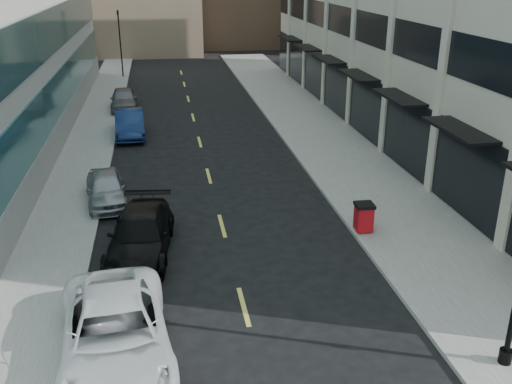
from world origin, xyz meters
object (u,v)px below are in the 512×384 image
object	(u,v)px
car_silver_sedan	(106,188)
trash_bin	(364,216)
car_grey_sedan	(124,99)
car_blue_sedan	(130,123)
traffic_signal	(118,15)
car_white_van	(115,333)
car_black_pickup	(140,235)

from	to	relation	value
car_silver_sedan	trash_bin	xyz separation A→B (m)	(10.21, -4.91, 0.06)
car_silver_sedan	trash_bin	distance (m)	11.33
car_silver_sedan	car_grey_sedan	bearing A→B (deg)	82.28
car_silver_sedan	car_blue_sedan	bearing A→B (deg)	78.74
traffic_signal	car_white_van	world-z (taller)	traffic_signal
car_black_pickup	car_silver_sedan	bearing A→B (deg)	114.00
car_white_van	trash_bin	xyz separation A→B (m)	(9.14, 6.30, -0.08)
car_silver_sedan	car_black_pickup	bearing A→B (deg)	-80.34
car_white_van	car_silver_sedan	size ratio (longest dim) A/B	1.47
traffic_signal	car_white_van	distance (m)	42.32
traffic_signal	trash_bin	distance (m)	37.65
car_silver_sedan	trash_bin	world-z (taller)	car_silver_sedan
car_silver_sedan	car_grey_sedan	size ratio (longest dim) A/B	0.89
car_white_van	car_black_pickup	size ratio (longest dim) A/B	1.15
car_black_pickup	car_blue_sedan	bearing A→B (deg)	99.98
car_white_van	car_grey_sedan	xyz separation A→B (m)	(-1.07, 29.00, -0.06)
car_white_van	car_black_pickup	xyz separation A→B (m)	(0.53, 6.10, -0.08)
car_black_pickup	trash_bin	world-z (taller)	car_black_pickup
car_grey_sedan	car_black_pickup	bearing A→B (deg)	-87.83
trash_bin	car_silver_sedan	bearing A→B (deg)	156.34
car_black_pickup	car_grey_sedan	bearing A→B (deg)	100.62
car_white_van	car_grey_sedan	world-z (taller)	car_white_van
traffic_signal	car_black_pickup	xyz separation A→B (m)	(2.30, -35.90, -4.94)
traffic_signal	car_white_van	bearing A→B (deg)	-87.59
car_blue_sedan	car_grey_sedan	distance (m)	7.03
trash_bin	car_blue_sedan	bearing A→B (deg)	123.33
car_blue_sedan	car_grey_sedan	xyz separation A→B (m)	(-0.67, 7.00, -0.01)
car_black_pickup	car_white_van	bearing A→B (deg)	-88.34
car_black_pickup	trash_bin	bearing A→B (deg)	7.95
traffic_signal	car_silver_sedan	size ratio (longest dim) A/B	1.67
traffic_signal	car_blue_sedan	world-z (taller)	traffic_signal
car_white_van	car_blue_sedan	world-z (taller)	car_white_van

